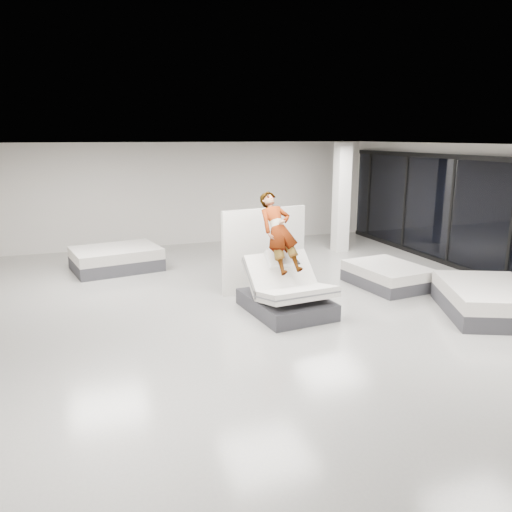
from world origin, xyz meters
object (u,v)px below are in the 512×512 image
at_px(hero_bed, 287,295).
at_px(person, 279,249).
at_px(divider_panel, 264,250).
at_px(flat_bed_left_far, 116,259).
at_px(column, 341,198).
at_px(flat_bed_right_near, 489,300).
at_px(remote, 298,262).
at_px(flat_bed_right_far, 387,276).

height_order(hero_bed, person, person).
bearing_deg(divider_panel, person, -105.26).
distance_m(flat_bed_left_far, column, 6.66).
xyz_separation_m(flat_bed_left_far, column, (6.53, 0.06, 1.31)).
xyz_separation_m(flat_bed_right_near, flat_bed_left_far, (-6.57, 5.84, -0.00)).
height_order(hero_bed, remote, hero_bed).
height_order(remote, flat_bed_right_near, remote).
bearing_deg(flat_bed_right_far, divider_panel, 166.47).
height_order(remote, divider_panel, divider_panel).
bearing_deg(person, hero_bed, -90.00).
relative_size(remote, divider_panel, 0.07).
height_order(person, divider_panel, person).
relative_size(hero_bed, remote, 13.89).
height_order(flat_bed_right_near, column, column).
bearing_deg(column, flat_bed_right_near, -89.65).
bearing_deg(flat_bed_right_near, divider_panel, 140.26).
xyz_separation_m(person, flat_bed_right_far, (2.92, 0.56, -0.97)).
bearing_deg(hero_bed, person, 95.93).
xyz_separation_m(divider_panel, column, (3.51, 2.96, 0.67)).
height_order(hero_bed, flat_bed_right_far, hero_bed).
bearing_deg(flat_bed_left_far, flat_bed_right_near, -41.67).
bearing_deg(column, flat_bed_left_far, -179.46).
xyz_separation_m(person, flat_bed_left_far, (-2.88, 4.12, -0.93)).
relative_size(person, column, 0.54).
distance_m(flat_bed_right_near, flat_bed_left_far, 8.79).
xyz_separation_m(remote, flat_bed_right_far, (2.67, 0.88, -0.76)).
distance_m(person, divider_panel, 1.27).
xyz_separation_m(remote, flat_bed_right_near, (3.43, -1.39, -0.71)).
distance_m(flat_bed_right_far, flat_bed_right_near, 2.40).
distance_m(hero_bed, flat_bed_right_near, 3.90).
bearing_deg(divider_panel, flat_bed_right_far, -22.27).
bearing_deg(flat_bed_right_near, flat_bed_right_far, 108.48).
relative_size(hero_bed, flat_bed_left_far, 0.82).
bearing_deg(person, flat_bed_right_far, 4.86).
relative_size(person, divider_panel, 0.85).
bearing_deg(flat_bed_right_far, flat_bed_right_near, -71.52).
distance_m(person, remote, 0.47).
bearing_deg(person, flat_bed_right_near, -30.95).
bearing_deg(flat_bed_left_far, remote, -54.81).
bearing_deg(remote, column, 47.13).
height_order(hero_bed, column, column).
bearing_deg(person, flat_bed_left_far, 119.02).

